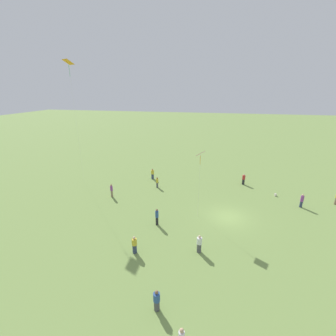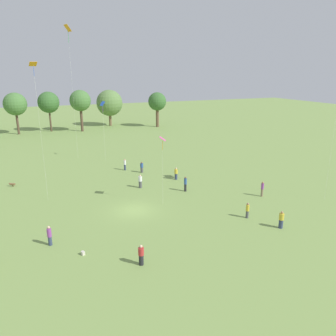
% 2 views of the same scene
% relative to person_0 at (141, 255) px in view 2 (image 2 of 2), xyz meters
% --- Properties ---
extents(ground_plane, '(240.00, 240.00, 0.00)m').
position_rel_person_0_xyz_m(ground_plane, '(2.53, 10.08, -0.83)').
color(ground_plane, '#7A994C').
extents(tree_1, '(5.24, 5.24, 9.68)m').
position_rel_person_0_xyz_m(tree_1, '(-9.59, 63.27, 6.19)').
color(tree_1, brown).
rests_on(tree_1, ground_plane).
extents(tree_2, '(5.11, 5.11, 9.67)m').
position_rel_person_0_xyz_m(tree_2, '(-2.21, 64.38, 6.25)').
color(tree_2, brown).
rests_on(tree_2, ground_plane).
extents(tree_3, '(5.09, 5.09, 10.05)m').
position_rel_person_0_xyz_m(tree_3, '(4.94, 61.56, 6.60)').
color(tree_3, brown).
rests_on(tree_3, ground_plane).
extents(tree_4, '(6.96, 6.96, 9.64)m').
position_rel_person_0_xyz_m(tree_4, '(13.44, 67.45, 5.31)').
color(tree_4, brown).
rests_on(tree_4, ground_plane).
extents(tree_5, '(4.75, 4.75, 9.09)m').
position_rel_person_0_xyz_m(tree_5, '(24.65, 60.72, 5.77)').
color(tree_5, brown).
rests_on(tree_5, ground_plane).
extents(person_0, '(0.56, 0.56, 1.69)m').
position_rel_person_0_xyz_m(person_0, '(0.00, 0.00, 0.00)').
color(person_0, '#232328').
rests_on(person_0, ground_plane).
extents(person_2, '(0.48, 0.48, 1.90)m').
position_rel_person_0_xyz_m(person_2, '(10.15, 13.27, 0.13)').
color(person_2, '#232328').
rests_on(person_2, ground_plane).
extents(person_3, '(0.52, 0.52, 1.79)m').
position_rel_person_0_xyz_m(person_3, '(-6.27, 5.85, 0.07)').
color(person_3, '#333D5B').
rests_on(person_3, ground_plane).
extents(person_4, '(0.47, 0.47, 1.63)m').
position_rel_person_0_xyz_m(person_4, '(12.60, 3.86, -0.01)').
color(person_4, '#4C4C51').
rests_on(person_4, ground_plane).
extents(person_5, '(0.45, 0.45, 1.86)m').
position_rel_person_0_xyz_m(person_5, '(17.81, 8.14, 0.12)').
color(person_5, '#847056').
rests_on(person_5, ground_plane).
extents(person_6, '(0.42, 0.42, 1.73)m').
position_rel_person_0_xyz_m(person_6, '(5.67, 24.97, 0.04)').
color(person_6, '#333D5B').
rests_on(person_6, ground_plane).
extents(person_7, '(0.52, 0.52, 1.72)m').
position_rel_person_0_xyz_m(person_7, '(14.19, 0.74, 0.01)').
color(person_7, '#333D5B').
rests_on(person_7, ground_plane).
extents(person_8, '(0.63, 0.63, 1.69)m').
position_rel_person_0_xyz_m(person_8, '(10.97, 17.94, -0.01)').
color(person_8, '#333D5B').
rests_on(person_8, ground_plane).
extents(person_9, '(0.63, 0.63, 1.62)m').
position_rel_person_0_xyz_m(person_9, '(7.64, 22.84, -0.04)').
color(person_9, '#4C4C51').
rests_on(person_9, ground_plane).
extents(person_10, '(0.51, 0.51, 1.74)m').
position_rel_person_0_xyz_m(person_10, '(5.38, 16.64, 0.02)').
color(person_10, '#4C4C51').
rests_on(person_10, ground_plane).
extents(kite_0, '(0.91, 0.97, 7.69)m').
position_rel_person_0_xyz_m(kite_0, '(6.03, 10.54, 6.34)').
color(kite_0, '#E54C99').
rests_on(kite_0, ground_plane).
extents(kite_1, '(0.82, 0.98, 9.71)m').
position_rel_person_0_xyz_m(kite_1, '(4.22, 31.89, 8.17)').
color(kite_1, blue).
rests_on(kite_1, ground_plane).
extents(kite_2, '(1.11, 1.42, 21.31)m').
position_rel_person_0_xyz_m(kite_2, '(0.21, 35.52, 19.17)').
color(kite_2, orange).
rests_on(kite_2, ground_plane).
extents(kite_4, '(0.87, 0.78, 15.29)m').
position_rel_person_0_xyz_m(kite_4, '(-5.81, 16.91, 13.23)').
color(kite_4, orange).
rests_on(kite_4, ground_plane).
extents(dog_0, '(0.79, 0.58, 0.47)m').
position_rel_person_0_xyz_m(dog_0, '(-9.82, 23.54, -0.52)').
color(dog_0, brown).
rests_on(dog_0, ground_plane).
extents(picnic_bag_1, '(0.32, 0.36, 0.31)m').
position_rel_person_0_xyz_m(picnic_bag_1, '(-3.94, 3.18, -0.67)').
color(picnic_bag_1, beige).
rests_on(picnic_bag_1, ground_plane).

